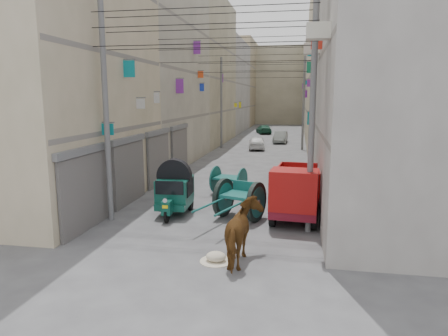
% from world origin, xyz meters
% --- Properties ---
extents(ground, '(140.00, 140.00, 0.00)m').
position_xyz_m(ground, '(0.00, 0.00, 0.00)').
color(ground, '#454548').
rests_on(ground, ground).
extents(building_row_left, '(8.00, 62.00, 14.00)m').
position_xyz_m(building_row_left, '(-8.00, 34.13, 6.46)').
color(building_row_left, beige).
rests_on(building_row_left, ground).
extents(building_row_right, '(8.00, 62.00, 14.00)m').
position_xyz_m(building_row_right, '(8.00, 34.13, 6.46)').
color(building_row_right, '#AAA69F').
rests_on(building_row_right, ground).
extents(end_cap_building, '(22.00, 10.00, 13.00)m').
position_xyz_m(end_cap_building, '(0.00, 66.00, 6.50)').
color(end_cap_building, '#B1A78B').
rests_on(end_cap_building, ground).
extents(shutters_left, '(0.18, 14.40, 2.88)m').
position_xyz_m(shutters_left, '(-3.92, 10.38, 1.49)').
color(shutters_left, '#454549').
rests_on(shutters_left, ground).
extents(signboards, '(8.22, 40.52, 5.67)m').
position_xyz_m(signboards, '(-0.01, 21.66, 3.43)').
color(signboards, '#0C828C').
rests_on(signboards, ground).
extents(ac_units, '(0.70, 6.55, 3.35)m').
position_xyz_m(ac_units, '(3.65, 7.67, 7.43)').
color(ac_units, beige).
rests_on(ac_units, ground).
extents(utility_poles, '(7.40, 22.20, 8.00)m').
position_xyz_m(utility_poles, '(0.00, 17.00, 4.00)').
color(utility_poles, slate).
rests_on(utility_poles, ground).
extents(overhead_cables, '(7.40, 22.52, 1.12)m').
position_xyz_m(overhead_cables, '(0.00, 14.40, 6.77)').
color(overhead_cables, black).
rests_on(overhead_cables, ground).
extents(auto_rickshaw, '(1.42, 2.38, 1.65)m').
position_xyz_m(auto_rickshaw, '(-1.51, 7.24, 0.97)').
color(auto_rickshaw, black).
rests_on(auto_rickshaw, ground).
extents(tonga_cart, '(2.24, 3.50, 1.48)m').
position_xyz_m(tonga_cart, '(1.09, 7.00, 0.77)').
color(tonga_cart, black).
rests_on(tonga_cart, ground).
extents(mini_truck, '(1.95, 3.82, 2.08)m').
position_xyz_m(mini_truck, '(3.16, 7.07, 1.00)').
color(mini_truck, black).
rests_on(mini_truck, ground).
extents(second_cart, '(1.70, 1.58, 1.28)m').
position_xyz_m(second_cart, '(0.01, 10.93, 0.68)').
color(second_cart, '#135550').
rests_on(second_cart, ground).
extents(feed_sack, '(0.57, 0.45, 0.28)m').
position_xyz_m(feed_sack, '(1.02, 2.95, 0.14)').
color(feed_sack, beige).
rests_on(feed_sack, ground).
extents(horse, '(0.97, 2.07, 1.74)m').
position_xyz_m(horse, '(1.79, 3.00, 0.87)').
color(horse, brown).
rests_on(horse, ground).
extents(distant_car_white, '(1.79, 3.58, 1.17)m').
position_xyz_m(distant_car_white, '(-0.36, 27.54, 0.58)').
color(distant_car_white, white).
rests_on(distant_car_white, ground).
extents(distant_car_grey, '(1.38, 3.56, 1.16)m').
position_xyz_m(distant_car_grey, '(1.49, 33.09, 0.58)').
color(distant_car_grey, '#5E6360').
rests_on(distant_car_grey, ground).
extents(distant_car_green, '(2.41, 4.01, 1.09)m').
position_xyz_m(distant_car_green, '(-1.01, 43.22, 0.54)').
color(distant_car_green, '#1B4F38').
rests_on(distant_car_green, ground).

